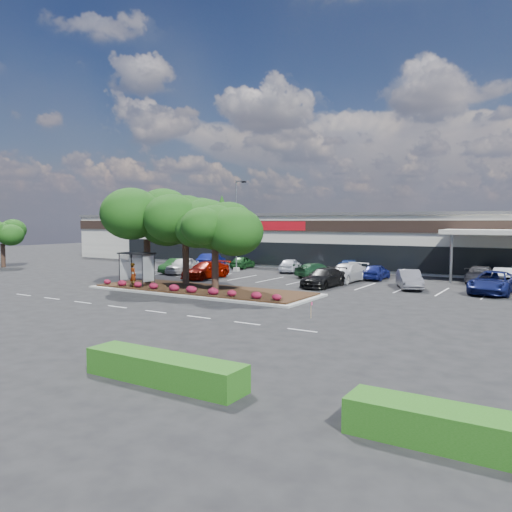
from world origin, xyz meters
The scene contains 31 objects.
ground centered at (0.00, 0.00, 0.00)m, with size 160.00×160.00×0.00m, color black.
retail_store centered at (0.06, 33.91, 3.15)m, with size 80.40×25.20×6.25m.
landscape_island centered at (-2.00, 4.00, 0.12)m, with size 18.00×6.00×0.26m.
lane_markings centered at (-0.14, 10.42, 0.01)m, with size 33.12×20.06×0.01m.
shrub_row centered at (-2.00, 1.90, 0.51)m, with size 17.00×0.80×0.50m, color maroon, non-canonical shape.
bus_shelter centered at (-7.50, 2.95, 2.31)m, with size 2.75×1.55×2.59m.
island_tree_west centered at (-8.00, 4.50, 4.21)m, with size 7.20×7.20×7.89m, color #13390C, non-canonical shape.
island_tree_mid centered at (-4.50, 5.20, 3.92)m, with size 6.60×6.60×7.32m, color #13390C, non-canonical shape.
island_tree_east centered at (-0.50, 3.70, 3.51)m, with size 5.80×5.80×6.50m, color #13390C, non-canonical shape.
hedge_south_east centered at (10.00, -13.50, 0.45)m, with size 6.00×1.30×0.90m, color #1B520E.
hedge_south_mid centered at (20.00, -13.50, 0.45)m, with size 7.00×1.30×0.90m, color #1B520E.
tree_west_far centered at (-34.00, 8.00, 2.80)m, with size 4.80×4.80×5.61m, color #13390C, non-canonical shape.
conifer_north_west centered at (-30.00, 46.00, 5.00)m, with size 4.40×4.40×10.00m, color #13390C.
person_waiting centered at (-6.87, 1.78, 1.20)m, with size 0.69×0.45×1.89m, color #594C47.
light_pole centered at (-8.27, 18.25, 4.26)m, with size 1.43×0.54×9.64m.
survey_stake centered at (9.46, -1.00, 0.59)m, with size 0.08×0.14×0.91m.
car_0 centered at (-11.77, 13.50, 0.82)m, with size 1.93×4.80×1.63m, color silver.
car_1 centered at (-12.98, 13.77, 0.72)m, with size 1.53×4.40×1.45m, color #1C491E.
car_2 centered at (-7.14, 11.24, 0.78)m, with size 2.19×5.39×1.56m, color #890C00.
car_4 centered at (4.71, 11.43, 0.75)m, with size 2.11×5.20×1.51m, color black.
car_5 centered at (4.99, 15.54, 0.81)m, with size 2.26×5.55×1.61m, color silver.
car_6 centered at (10.91, 13.98, 0.75)m, with size 1.58×4.54×1.50m, color slate.
car_7 centered at (16.87, 14.51, 0.82)m, with size 2.73×5.93×1.65m, color navy.
car_9 centered at (-12.88, 19.85, 0.83)m, with size 1.76×5.04×1.66m, color navy.
car_10 centered at (-9.63, 21.40, 0.70)m, with size 1.65×4.11×1.40m, color #1A4B20.
car_11 centered at (-3.00, 20.39, 0.73)m, with size 1.72×4.28×1.46m, color silver.
car_12 centered at (3.11, 21.16, 0.76)m, with size 2.13×5.25×1.52m, color navy.
car_13 centered at (1.26, 17.55, 0.68)m, with size 1.91×4.70×1.36m, color #1B4426.
car_14 centered at (6.72, 18.67, 0.71)m, with size 1.68×4.19×1.43m, color navy.
car_16 centered at (15.30, 20.78, 0.76)m, with size 2.14×5.26×1.53m, color #504F55.
car_17 centered at (17.43, 18.32, 0.84)m, with size 1.77×5.07×1.67m, color silver.
Camera 1 is at (21.06, -25.66, 5.33)m, focal length 35.00 mm.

